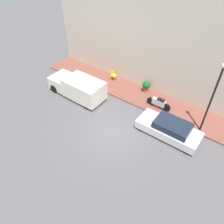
{
  "coord_description": "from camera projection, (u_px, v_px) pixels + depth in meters",
  "views": [
    {
      "loc": [
        -8.11,
        -6.03,
        10.81
      ],
      "look_at": [
        1.16,
        0.83,
        0.6
      ],
      "focal_mm": 35.0,
      "sensor_mm": 36.0,
      "label": 1
    }
  ],
  "objects": [
    {
      "name": "building_facade",
      "position": [
        161.0,
        45.0,
        15.72
      ],
      "size": [
        0.3,
        19.64,
        7.97
      ],
      "color": "beige",
      "rests_on": "ground_plane"
    },
    {
      "name": "ground_plane",
      "position": [
        112.0,
        133.0,
        14.73
      ],
      "size": [
        60.0,
        60.0,
        0.0
      ],
      "primitive_type": "plane",
      "color": "#514F51"
    },
    {
      "name": "delivery_van",
      "position": [
        77.0,
        87.0,
        17.27
      ],
      "size": [
        1.89,
        4.76,
        1.66
      ],
      "color": "silver",
      "rests_on": "ground_plane"
    },
    {
      "name": "cafe_chair",
      "position": [
        113.0,
        75.0,
        19.05
      ],
      "size": [
        0.4,
        0.4,
        0.85
      ],
      "color": "yellow",
      "rests_on": "sidewalk"
    },
    {
      "name": "streetlamp",
      "position": [
        214.0,
        93.0,
        12.77
      ],
      "size": [
        0.29,
        0.29,
        5.02
      ],
      "color": "black",
      "rests_on": "sidewalk"
    },
    {
      "name": "parked_car",
      "position": [
        169.0,
        129.0,
        14.19
      ],
      "size": [
        1.67,
        4.13,
        1.2
      ],
      "color": "silver",
      "rests_on": "ground_plane"
    },
    {
      "name": "potted_plant",
      "position": [
        146.0,
        86.0,
        17.7
      ],
      "size": [
        0.65,
        0.65,
        0.96
      ],
      "color": "brown",
      "rests_on": "sidewalk"
    },
    {
      "name": "sidewalk",
      "position": [
        146.0,
        98.0,
        17.46
      ],
      "size": [
        2.57,
        19.64,
        0.12
      ],
      "color": "brown",
      "rests_on": "ground_plane"
    },
    {
      "name": "scooter_silver",
      "position": [
        159.0,
        103.0,
        16.21
      ],
      "size": [
        0.3,
        1.92,
        0.85
      ],
      "color": "#B7B7BF",
      "rests_on": "sidewalk"
    }
  ]
}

